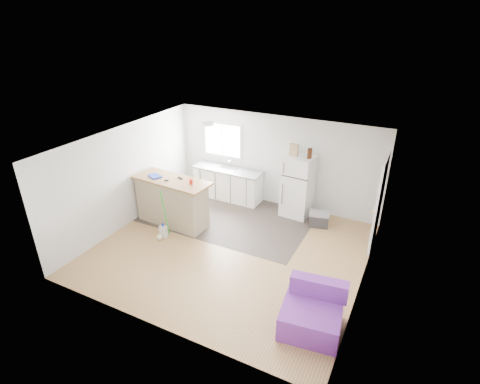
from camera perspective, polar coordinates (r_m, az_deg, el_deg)
name	(u,v)px	position (r m, az deg, el deg)	size (l,w,h in m)	color
room	(230,200)	(7.64, -1.58, -1.27)	(5.51, 5.01, 2.41)	#9C6A41
vinyl_zone	(228,217)	(9.48, -1.78, -3.76)	(4.05, 2.50, 0.00)	#2F2823
window	(223,140)	(10.22, -2.68, 7.94)	(1.18, 0.06, 0.98)	white
interior_door	(379,205)	(8.39, 20.39, -1.81)	(0.11, 0.92, 2.10)	white
ceiling_fixture	(208,123)	(8.76, -4.93, 10.37)	(0.30, 0.30, 0.07)	white
kitchen_cabinets	(228,183)	(10.25, -1.87, 1.35)	(1.94, 0.63, 1.14)	white
peninsula	(172,201)	(9.09, -10.29, -1.37)	(1.94, 0.86, 1.17)	tan
refrigerator	(298,186)	(9.36, 8.80, 0.91)	(0.74, 0.71, 1.57)	white
cooler	(319,219)	(9.20, 11.93, -4.04)	(0.53, 0.42, 0.36)	#2C2D2F
purple_seat	(312,313)	(6.44, 10.94, -17.71)	(1.04, 1.00, 0.77)	purple
cleaner_jug	(163,231)	(8.77, -11.60, -5.87)	(0.16, 0.12, 0.35)	silver
mop	(161,231)	(8.65, -11.97, -5.76)	(0.27, 0.36, 1.30)	green
red_cup	(191,182)	(8.49, -7.47, 1.58)	(0.08, 0.08, 0.12)	red
blue_tray	(155,176)	(9.03, -12.85, 2.37)	(0.30, 0.22, 0.04)	#1330B3
tool_a	(180,178)	(8.82, -9.10, 2.11)	(0.14, 0.05, 0.03)	black
tool_b	(166,180)	(8.75, -11.16, 1.74)	(0.10, 0.04, 0.03)	black
cardboard_box	(294,150)	(8.99, 8.23, 6.36)	(0.20, 0.10, 0.30)	tan
bottle_left	(309,154)	(8.89, 10.44, 5.78)	(0.07, 0.07, 0.25)	#371A0A
bottle_right	(311,153)	(8.91, 10.70, 5.81)	(0.07, 0.07, 0.25)	#371A0A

